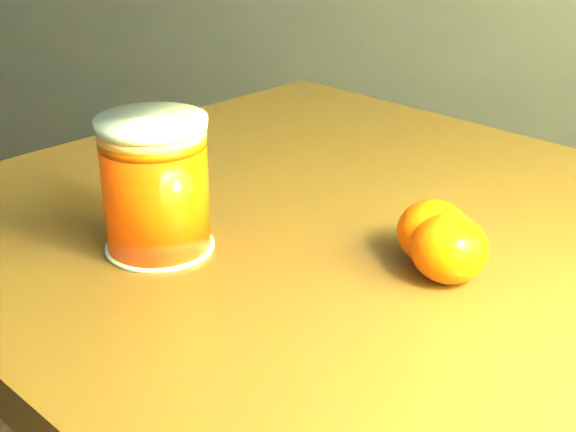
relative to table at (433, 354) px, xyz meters
The scene contains 5 objects.
kitchen_counter 1.57m from the table, 129.64° to the left, with size 3.15×0.60×0.90m, color #55545A.
table is the anchor object (origin of this frame).
juice_glass 0.28m from the table, 152.67° to the right, with size 0.09×0.09×0.11m.
orange_front 0.12m from the table, 60.40° to the right, with size 0.06×0.06×0.05m, color #F46004.
orange_back 0.12m from the table, 146.59° to the right, with size 0.06×0.06×0.05m, color #F46004.
Camera 1 is at (1.21, -0.31, 1.01)m, focal length 50.00 mm.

